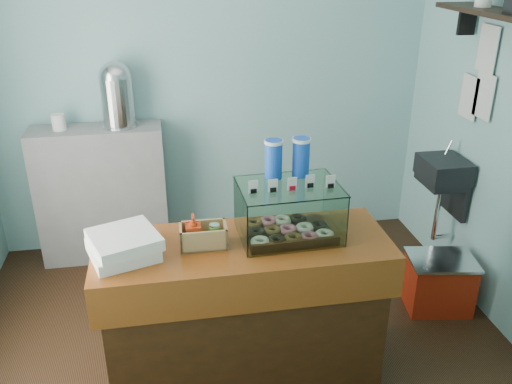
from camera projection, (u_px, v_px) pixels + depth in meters
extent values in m
plane|color=black|center=(239.00, 345.00, 3.51)|extent=(3.50, 3.50, 0.00)
cube|color=#82B9BD|center=(209.00, 79.00, 4.28)|extent=(3.50, 0.04, 2.80)
cube|color=#82B9BD|center=(307.00, 305.00, 1.59)|extent=(3.50, 0.04, 2.80)
cube|color=black|center=(444.00, 169.00, 3.88)|extent=(0.30, 0.35, 0.15)
cube|color=black|center=(456.00, 193.00, 3.99)|extent=(0.04, 0.30, 0.35)
cylinder|color=silver|center=(449.00, 148.00, 3.93)|extent=(0.02, 0.02, 0.12)
cylinder|color=silver|center=(437.00, 212.00, 4.03)|extent=(0.04, 0.04, 0.45)
cube|color=black|center=(495.00, 12.00, 3.21)|extent=(0.25, 1.00, 0.03)
cube|color=black|center=(467.00, 21.00, 3.62)|extent=(0.12, 0.03, 0.18)
cube|color=silver|center=(484.00, 96.00, 3.59)|extent=(0.01, 0.21, 0.30)
cube|color=silver|center=(469.00, 97.00, 3.76)|extent=(0.01, 0.21, 0.30)
cube|color=silver|center=(488.00, 49.00, 3.51)|extent=(0.01, 0.21, 0.30)
cube|color=#41200C|center=(244.00, 316.00, 3.12)|extent=(1.50, 0.56, 0.84)
cube|color=#4F1C0A|center=(244.00, 248.00, 2.93)|extent=(1.60, 0.60, 0.06)
cube|color=#4F1C0A|center=(252.00, 296.00, 2.73)|extent=(1.60, 0.04, 0.18)
cube|color=gray|center=(103.00, 194.00, 4.33)|extent=(1.00, 0.32, 1.10)
cube|color=#33190F|center=(288.00, 233.00, 3.00)|extent=(0.49, 0.36, 0.02)
torus|color=silver|center=(261.00, 242.00, 2.85)|extent=(0.10, 0.10, 0.03)
torus|color=black|center=(277.00, 240.00, 2.87)|extent=(0.10, 0.10, 0.03)
torus|color=brown|center=(294.00, 238.00, 2.89)|extent=(0.10, 0.10, 0.03)
torus|color=pink|center=(310.00, 237.00, 2.90)|extent=(0.10, 0.10, 0.03)
torus|color=silver|center=(326.00, 235.00, 2.92)|extent=(0.10, 0.10, 0.03)
torus|color=black|center=(256.00, 232.00, 2.95)|extent=(0.10, 0.10, 0.03)
torus|color=brown|center=(272.00, 230.00, 2.97)|extent=(0.10, 0.10, 0.03)
torus|color=pink|center=(288.00, 229.00, 2.99)|extent=(0.10, 0.10, 0.03)
torus|color=silver|center=(304.00, 227.00, 3.00)|extent=(0.10, 0.10, 0.03)
torus|color=black|center=(319.00, 226.00, 3.02)|extent=(0.10, 0.10, 0.03)
torus|color=brown|center=(252.00, 223.00, 3.05)|extent=(0.10, 0.10, 0.03)
torus|color=pink|center=(268.00, 221.00, 3.07)|extent=(0.10, 0.10, 0.03)
torus|color=silver|center=(283.00, 220.00, 3.08)|extent=(0.10, 0.10, 0.03)
torus|color=black|center=(298.00, 218.00, 3.10)|extent=(0.10, 0.10, 0.03)
cube|color=white|center=(299.00, 228.00, 2.77)|extent=(0.53, 0.02, 0.29)
cube|color=white|center=(280.00, 197.00, 3.11)|extent=(0.53, 0.02, 0.29)
cube|color=white|center=(241.00, 216.00, 2.89)|extent=(0.02, 0.39, 0.29)
cube|color=white|center=(335.00, 207.00, 2.99)|extent=(0.02, 0.39, 0.29)
cube|color=white|center=(289.00, 186.00, 2.88)|extent=(0.56, 0.42, 0.01)
cube|color=silver|center=(253.00, 187.00, 2.78)|extent=(0.05, 0.01, 0.07)
cube|color=black|center=(253.00, 191.00, 2.79)|extent=(0.03, 0.02, 0.02)
cube|color=silver|center=(273.00, 185.00, 2.80)|extent=(0.05, 0.01, 0.07)
cube|color=black|center=(273.00, 189.00, 2.81)|extent=(0.03, 0.02, 0.02)
cube|color=silver|center=(292.00, 184.00, 2.82)|extent=(0.05, 0.01, 0.07)
cube|color=#B00E20|center=(292.00, 188.00, 2.83)|extent=(0.03, 0.02, 0.02)
cube|color=silver|center=(311.00, 182.00, 2.84)|extent=(0.05, 0.01, 0.07)
cube|color=black|center=(311.00, 186.00, 2.85)|extent=(0.03, 0.02, 0.02)
cube|color=silver|center=(330.00, 180.00, 2.86)|extent=(0.05, 0.01, 0.07)
cube|color=black|center=(329.00, 184.00, 2.87)|extent=(0.03, 0.02, 0.02)
cylinder|color=blue|center=(274.00, 159.00, 2.93)|extent=(0.09, 0.09, 0.22)
cylinder|color=white|center=(274.00, 142.00, 2.89)|extent=(0.10, 0.10, 0.02)
cylinder|color=blue|center=(301.00, 157.00, 2.96)|extent=(0.09, 0.09, 0.22)
cylinder|color=white|center=(302.00, 140.00, 2.92)|extent=(0.10, 0.10, 0.02)
cube|color=#A48152|center=(204.00, 245.00, 2.89)|extent=(0.25, 0.15, 0.01)
cube|color=#A48152|center=(204.00, 242.00, 2.81)|extent=(0.25, 0.02, 0.12)
cube|color=#A48152|center=(202.00, 230.00, 2.93)|extent=(0.25, 0.02, 0.12)
cube|color=#A48152|center=(181.00, 238.00, 2.85)|extent=(0.02, 0.15, 0.12)
cube|color=#A48152|center=(226.00, 234.00, 2.88)|extent=(0.02, 0.15, 0.12)
imported|color=#BE3411|center=(194.00, 230.00, 2.84)|extent=(0.08, 0.08, 0.18)
cylinder|color=#3B8F27|center=(215.00, 235.00, 2.87)|extent=(0.06, 0.06, 0.10)
cylinder|color=silver|center=(214.00, 225.00, 2.85)|extent=(0.05, 0.05, 0.01)
cube|color=white|center=(123.00, 250.00, 2.79)|extent=(0.40, 0.40, 0.06)
cube|color=white|center=(124.00, 240.00, 2.76)|extent=(0.41, 0.41, 0.06)
cylinder|color=silver|center=(120.00, 126.00, 4.13)|extent=(0.27, 0.27, 0.01)
cylinder|color=silver|center=(118.00, 102.00, 4.05)|extent=(0.24, 0.24, 0.37)
sphere|color=silver|center=(115.00, 77.00, 3.98)|extent=(0.24, 0.24, 0.24)
cube|color=#AA220D|center=(438.00, 284.00, 3.81)|extent=(0.47, 0.38, 0.38)
cube|color=silver|center=(442.00, 260.00, 3.73)|extent=(0.50, 0.41, 0.02)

